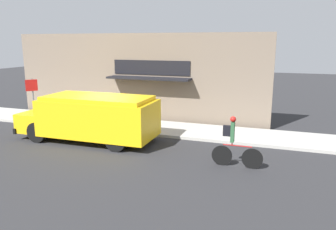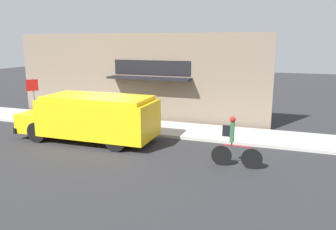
{
  "view_description": "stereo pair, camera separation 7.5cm",
  "coord_description": "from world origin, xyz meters",
  "px_view_note": "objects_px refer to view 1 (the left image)",
  "views": [
    {
      "loc": [
        7.55,
        -13.21,
        4.18
      ],
      "look_at": [
        3.05,
        -0.2,
        1.1
      ],
      "focal_mm": 35.0,
      "sensor_mm": 36.0,
      "label": 1
    },
    {
      "loc": [
        7.62,
        -13.19,
        4.18
      ],
      "look_at": [
        3.05,
        -0.2,
        1.1
      ],
      "focal_mm": 35.0,
      "sensor_mm": 36.0,
      "label": 2
    }
  ],
  "objects_px": {
    "school_bus": "(92,117)",
    "cyclist": "(234,144)",
    "trash_bin": "(132,115)",
    "stop_sign_post": "(32,92)"
  },
  "relations": [
    {
      "from": "school_bus",
      "to": "cyclist",
      "type": "height_order",
      "value": "school_bus"
    },
    {
      "from": "school_bus",
      "to": "trash_bin",
      "type": "xyz_separation_m",
      "value": [
        0.51,
        2.84,
        -0.46
      ]
    },
    {
      "from": "school_bus",
      "to": "stop_sign_post",
      "type": "bearing_deg",
      "value": 156.33
    },
    {
      "from": "school_bus",
      "to": "cyclist",
      "type": "bearing_deg",
      "value": -9.85
    },
    {
      "from": "cyclist",
      "to": "stop_sign_post",
      "type": "bearing_deg",
      "value": 163.82
    },
    {
      "from": "school_bus",
      "to": "stop_sign_post",
      "type": "height_order",
      "value": "stop_sign_post"
    },
    {
      "from": "school_bus",
      "to": "stop_sign_post",
      "type": "relative_size",
      "value": 2.78
    },
    {
      "from": "stop_sign_post",
      "to": "trash_bin",
      "type": "xyz_separation_m",
      "value": [
        5.4,
        0.74,
        -0.99
      ]
    },
    {
      "from": "trash_bin",
      "to": "stop_sign_post",
      "type": "bearing_deg",
      "value": -172.15
    },
    {
      "from": "stop_sign_post",
      "to": "trash_bin",
      "type": "height_order",
      "value": "stop_sign_post"
    }
  ]
}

